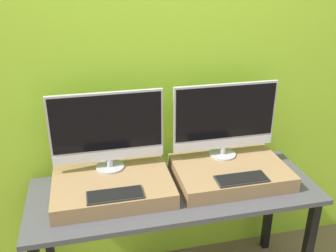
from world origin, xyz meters
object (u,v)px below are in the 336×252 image
Objects in this scene: monitor_left at (107,129)px; monitor_right at (225,119)px; keyboard_left at (115,195)px; keyboard_right at (242,179)px.

monitor_left is 1.00× the size of monitor_right.
monitor_left is 0.39m from keyboard_left.
keyboard_left is (-0.00, -0.30, -0.24)m from monitor_left.
keyboard_right is at bearing -90.00° from monitor_right.
monitor_left is 2.19× the size of keyboard_right.
monitor_right is 2.19× the size of keyboard_right.
keyboard_left is 0.46× the size of monitor_right.
keyboard_left is at bearing -156.86° from monitor_right.
keyboard_left and keyboard_right have the same top height.
keyboard_right is (0.71, -0.30, -0.24)m from monitor_left.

